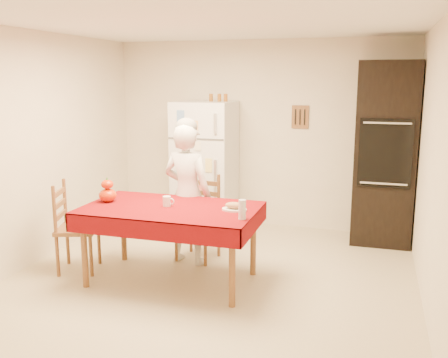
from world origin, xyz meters
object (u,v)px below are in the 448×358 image
at_px(oven_cabinet, 385,154).
at_px(bread_plate, 234,210).
at_px(refrigerator, 205,166).
at_px(seated_woman, 187,194).
at_px(pumpkin_lower, 108,195).
at_px(chair_left, 71,224).
at_px(coffee_mug, 167,201).
at_px(wine_glass, 242,209).
at_px(chair_far, 200,214).
at_px(dining_table, 171,214).

relative_size(oven_cabinet, bread_plate, 9.17).
bearing_deg(refrigerator, oven_cabinet, 1.18).
xyz_separation_m(seated_woman, pumpkin_lower, (-0.66, -0.53, 0.06)).
bearing_deg(oven_cabinet, chair_left, -147.96).
distance_m(coffee_mug, bread_plate, 0.68).
bearing_deg(wine_glass, bread_plate, 119.24).
bearing_deg(chair_far, dining_table, -85.79).
xyz_separation_m(dining_table, chair_far, (0.04, 0.73, -0.18)).
relative_size(chair_left, wine_glass, 5.40).
xyz_separation_m(chair_far, wine_glass, (0.73, -0.93, 0.34)).
height_order(chair_left, wine_glass, chair_left).
xyz_separation_m(chair_far, seated_woman, (-0.08, -0.18, 0.26)).
distance_m(chair_left, wine_glass, 1.93).
relative_size(refrigerator, seated_woman, 1.11).
bearing_deg(refrigerator, coffee_mug, -82.60).
distance_m(chair_far, chair_left, 1.39).
bearing_deg(refrigerator, bread_plate, -63.01).
bearing_deg(chair_left, dining_table, -105.99).
xyz_separation_m(wine_glass, bread_plate, (-0.15, 0.26, -0.08)).
height_order(oven_cabinet, dining_table, oven_cabinet).
height_order(seated_woman, pumpkin_lower, seated_woman).
bearing_deg(coffee_mug, oven_cabinet, 42.73).
xyz_separation_m(refrigerator, chair_far, (0.33, -1.13, -0.34)).
distance_m(pumpkin_lower, wine_glass, 1.49).
distance_m(chair_far, bread_plate, 0.93).
xyz_separation_m(refrigerator, coffee_mug, (0.24, -1.84, -0.04)).
height_order(coffee_mug, wine_glass, wine_glass).
relative_size(oven_cabinet, seated_woman, 1.44).
bearing_deg(chair_left, oven_cabinet, -76.03).
bearing_deg(dining_table, oven_cabinet, 43.64).
height_order(chair_far, seated_woman, seated_woman).
xyz_separation_m(chair_far, coffee_mug, (-0.09, -0.71, 0.30)).
bearing_deg(seated_woman, oven_cabinet, -136.17).
height_order(refrigerator, chair_far, refrigerator).
relative_size(chair_far, wine_glass, 5.40).
bearing_deg(pumpkin_lower, seated_woman, 38.72).
distance_m(dining_table, coffee_mug, 0.13).
xyz_separation_m(pumpkin_lower, wine_glass, (1.47, -0.22, 0.02)).
xyz_separation_m(chair_left, bread_plate, (1.74, 0.10, 0.26)).
relative_size(wine_glass, bread_plate, 0.73).
distance_m(refrigerator, dining_table, 1.88).
relative_size(chair_left, seated_woman, 0.62).
bearing_deg(chair_far, coffee_mug, -89.52).
relative_size(dining_table, coffee_mug, 17.00).
xyz_separation_m(coffee_mug, bread_plate, (0.68, 0.04, -0.04)).
height_order(coffee_mug, pumpkin_lower, pumpkin_lower).
bearing_deg(oven_cabinet, seated_woman, -146.20).
distance_m(chair_far, seated_woman, 0.33).
bearing_deg(chair_left, seated_woman, -79.54).
bearing_deg(refrigerator, chair_left, -113.50).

